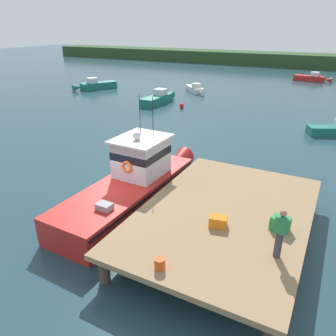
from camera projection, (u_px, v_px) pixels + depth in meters
ground_plane at (123, 208)px, 14.92m from camera, size 200.00×200.00×0.00m
dock at (225, 214)px, 12.44m from camera, size 6.00×9.00×1.20m
main_fishing_boat at (135, 183)px, 15.02m from camera, size 2.76×9.85×4.80m
crate_single_far at (280, 224)px, 11.17m from camera, size 0.68×0.56×0.48m
crate_single_by_cleat at (218, 221)px, 11.40m from camera, size 0.68×0.55×0.38m
bait_bucket at (160, 263)px, 9.42m from camera, size 0.32×0.32×0.34m
deckhand_by_the_boat at (280, 233)px, 9.63m from camera, size 0.36×0.22×1.63m
moored_boat_far_right at (159, 98)px, 34.63m from camera, size 1.51×5.68×1.44m
moored_boat_mid_harbor at (312, 78)px, 48.10m from camera, size 5.33×1.84×1.33m
moored_boat_off_the_point at (96, 85)px, 42.23m from camera, size 3.75×5.52×1.45m
moored_boat_far_left at (195, 89)px, 40.17m from camera, size 3.75×3.79×1.13m
mooring_buoy_channel_marker at (182, 106)px, 32.70m from camera, size 0.47×0.47×0.47m
far_shoreline at (304, 60)px, 64.64m from camera, size 120.00×8.00×2.40m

